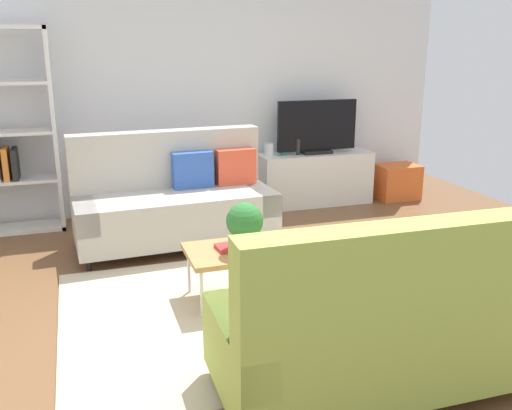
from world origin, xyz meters
name	(u,v)px	position (x,y,z in m)	size (l,w,h in m)	color
ground_plane	(258,304)	(0.00, 0.00, 0.00)	(7.68, 7.68, 0.00)	brown
wall_far	(183,86)	(0.00, 2.80, 1.45)	(6.40, 0.12, 2.90)	silver
area_rug	(260,308)	(-0.01, -0.07, 0.01)	(2.90, 2.20, 0.01)	beige
couch_beige	(175,200)	(-0.35, 1.55, 0.45)	(1.94, 0.94, 1.10)	#B2ADA3
couch_green	(386,322)	(0.32, -1.29, 0.45)	(1.91, 0.87, 1.10)	#A3BC4C
coffee_table	(258,250)	(0.04, 0.13, 0.39)	(1.10, 0.56, 0.42)	#B7844C
tv_console	(315,179)	(1.54, 2.46, 0.32)	(1.40, 0.44, 0.64)	silver
tv	(317,128)	(1.54, 2.44, 0.95)	(1.00, 0.20, 0.64)	black
storage_trunk	(397,182)	(2.64, 2.36, 0.22)	(0.52, 0.40, 0.44)	orange
potted_plant	(245,225)	(-0.09, 0.06, 0.63)	(0.28, 0.28, 0.38)	brown
table_book_0	(232,247)	(-0.16, 0.15, 0.43)	(0.24, 0.18, 0.03)	red
vase_0	(269,149)	(0.96, 2.51, 0.71)	(0.12, 0.12, 0.14)	silver
vase_1	(284,148)	(1.15, 2.51, 0.71)	(0.09, 0.09, 0.14)	#33B29E
bottle_0	(298,147)	(1.30, 2.42, 0.74)	(0.05, 0.05, 0.19)	#262626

